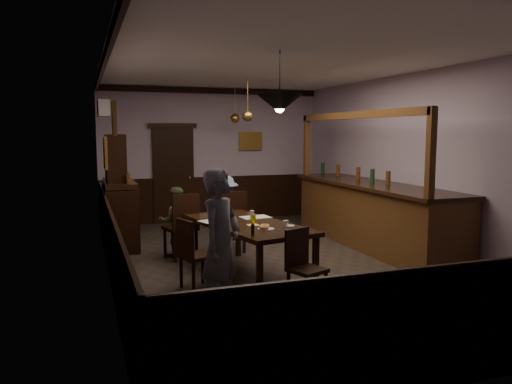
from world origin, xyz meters
name	(u,v)px	position (x,y,z in m)	size (l,w,h in m)	color
room	(277,166)	(0.00, 0.00, 1.50)	(5.01, 8.01, 3.01)	#2D2621
dining_table	(247,227)	(-0.64, -0.48, 0.69)	(1.43, 2.36, 0.75)	black
chair_far_left	(183,223)	(-1.34, 0.66, 0.58)	(0.56, 0.56, 1.06)	black
chair_far_right	(232,219)	(-0.48, 0.84, 0.57)	(0.46, 0.46, 1.05)	black
chair_near	(303,263)	(-0.38, -1.79, 0.48)	(0.49, 0.49, 0.88)	black
chair_side	(193,251)	(-1.50, -0.88, 0.50)	(0.50, 0.50, 0.91)	black
person_standing	(221,244)	(-1.41, -1.92, 0.81)	(0.59, 0.39, 1.63)	#51535D
person_seated_left	(175,222)	(-1.40, 0.94, 0.56)	(0.55, 0.43, 1.13)	#3A4127
person_seated_right	(225,213)	(-0.52, 1.12, 0.64)	(0.82, 0.47, 1.28)	slate
newspaper_left	(215,221)	(-1.04, -0.23, 0.75)	(0.42, 0.30, 0.01)	silver
newspaper_right	(255,217)	(-0.40, -0.13, 0.75)	(0.42, 0.30, 0.01)	silver
napkin	(253,225)	(-0.63, -0.69, 0.75)	(0.15, 0.15, 0.00)	#DFBD52
saucer	(289,226)	(-0.20, -0.94, 0.76)	(0.15, 0.15, 0.01)	white
coffee_cup	(286,223)	(-0.25, -0.95, 0.80)	(0.08, 0.08, 0.07)	white
pastry_plate	(266,229)	(-0.57, -1.05, 0.76)	(0.22, 0.22, 0.01)	white
pastry_ring_a	(264,227)	(-0.61, -1.07, 0.79)	(0.13, 0.13, 0.04)	#C68C47
pastry_ring_b	(265,226)	(-0.55, -0.96, 0.79)	(0.13, 0.13, 0.04)	#C68C47
soda_can	(254,219)	(-0.57, -0.56, 0.81)	(0.07, 0.07, 0.12)	yellow
beer_glass	(230,216)	(-0.88, -0.46, 0.85)	(0.06, 0.06, 0.20)	#BF721E
water_glass	(252,216)	(-0.53, -0.37, 0.82)	(0.06, 0.06, 0.15)	silver
pepper_mill	(253,230)	(-0.85, -1.32, 0.82)	(0.04, 0.04, 0.14)	black
sideboard	(119,202)	(-2.21, 1.97, 0.79)	(0.53, 1.49, 1.97)	black
bar_counter	(372,213)	(1.99, 0.49, 0.60)	(0.98, 4.20, 2.35)	#552F16
door_back	(174,176)	(-0.90, 3.95, 1.05)	(0.90, 0.06, 2.10)	black
ac_unit	(103,108)	(-2.38, 2.90, 2.45)	(0.20, 0.85, 0.30)	white
picture_left_small	(114,118)	(-2.46, -1.60, 2.15)	(0.04, 0.28, 0.36)	olive
picture_left_large	(105,153)	(-2.46, 0.80, 1.70)	(0.04, 0.62, 0.48)	olive
picture_back	(251,141)	(0.90, 3.96, 1.80)	(0.55, 0.04, 0.42)	olive
pendant_iron	(280,104)	(-0.48, -1.27, 2.35)	(0.56, 0.56, 0.76)	black
pendant_brass_mid	(248,116)	(0.10, 1.74, 2.30)	(0.20, 0.20, 0.81)	#BF8C3F
pendant_brass_far	(235,118)	(0.30, 3.21, 2.30)	(0.20, 0.20, 0.81)	#BF8C3F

